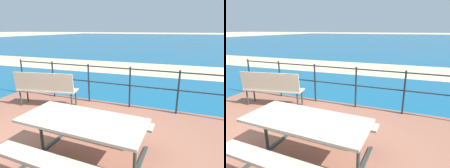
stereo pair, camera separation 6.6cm
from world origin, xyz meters
TOP-DOWN VIEW (x-y plane):
  - ground_plane at (0.00, 0.00)m, footprint 240.00×240.00m
  - patio_paving at (0.00, 0.00)m, footprint 6.40×5.20m
  - sea_water at (0.00, 40.00)m, footprint 90.00×90.00m
  - beach_strip at (0.00, 7.86)m, footprint 54.08×5.21m
  - picnic_table at (0.52, 0.07)m, footprint 1.89×1.60m
  - park_bench at (-1.47, 1.73)m, footprint 1.64×0.69m
  - railing_fence at (0.00, 2.45)m, footprint 5.94×0.04m

SIDE VIEW (x-z plane):
  - ground_plane at x=0.00m, z-range 0.00..0.00m
  - sea_water at x=0.00m, z-range 0.00..0.01m
  - beach_strip at x=0.00m, z-range 0.00..0.01m
  - patio_paving at x=0.00m, z-range 0.00..0.06m
  - park_bench at x=-1.47m, z-range 0.15..1.09m
  - picnic_table at x=0.52m, z-range 0.28..1.02m
  - railing_fence at x=0.00m, z-range 0.19..1.27m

